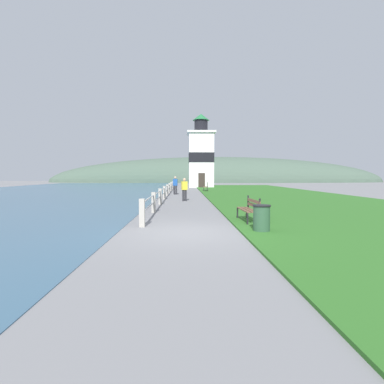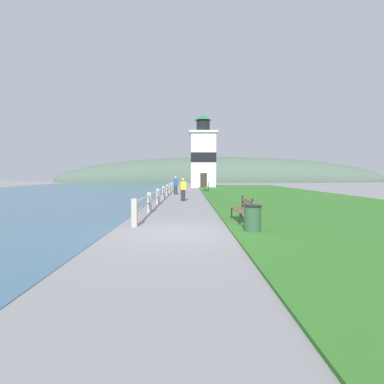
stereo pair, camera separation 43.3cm
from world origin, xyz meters
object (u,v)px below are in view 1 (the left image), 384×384
at_px(person_strolling, 184,189).
at_px(trash_bin, 262,219).
at_px(park_bench_midway, 206,186).
at_px(person_by_railing, 175,185).
at_px(park_bench_near, 250,208).
at_px(lighthouse, 201,156).

height_order(person_strolling, trash_bin, person_strolling).
distance_m(park_bench_midway, person_by_railing, 6.01).
relative_size(park_bench_near, lighthouse, 0.16).
distance_m(park_bench_midway, person_strolling, 12.07).
height_order(person_strolling, person_by_railing, person_by_railing).
xyz_separation_m(park_bench_near, lighthouse, (-0.01, 31.30, 3.86)).
relative_size(park_bench_near, park_bench_midway, 0.86).
xyz_separation_m(park_bench_near, person_strolling, (-2.37, 9.05, 0.29)).
relative_size(lighthouse, trash_bin, 12.17).
bearing_deg(park_bench_midway, person_by_railing, 62.64).
height_order(park_bench_near, person_by_railing, person_by_railing).
bearing_deg(lighthouse, park_bench_near, -89.99).
xyz_separation_m(person_strolling, trash_bin, (2.30, -10.99, -0.41)).
bearing_deg(person_by_railing, person_strolling, -168.95).
bearing_deg(park_bench_near, trash_bin, 85.80).
xyz_separation_m(park_bench_midway, lighthouse, (0.03, 10.42, 3.85)).
bearing_deg(person_strolling, park_bench_near, 172.64).
relative_size(park_bench_near, trash_bin, 1.94).
distance_m(park_bench_near, person_by_railing, 16.09).
distance_m(park_bench_near, person_strolling, 9.36).
xyz_separation_m(park_bench_midway, trash_bin, (-0.03, -22.82, -0.12)).
bearing_deg(park_bench_midway, person_strolling, 83.03).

